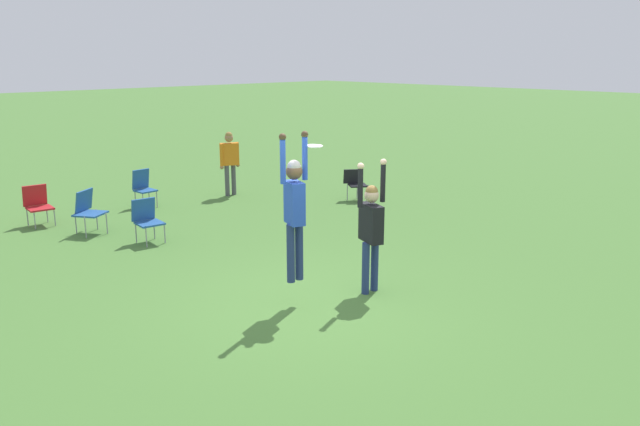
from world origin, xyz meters
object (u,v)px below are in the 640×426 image
frisbee (314,146)px  camping_chair_4 (355,182)px  camping_chair_0 (38,203)px  camping_chair_2 (88,208)px  camping_chair_1 (143,185)px  person_jumping (294,203)px  person_spectator_near (230,157)px  person_defending (371,224)px  camping_chair_3 (147,217)px

frisbee → camping_chair_4: bearing=37.3°
camping_chair_0 → camping_chair_2: bearing=116.9°
camping_chair_1 → camping_chair_4: size_ratio=1.17×
person_jumping → camping_chair_4: person_jumping is taller
camping_chair_4 → person_spectator_near: (-1.97, 2.70, 0.55)m
person_defending → person_spectator_near: size_ratio=1.24×
camping_chair_1 → camping_chair_3: 3.11m
camping_chair_4 → camping_chair_3: bearing=31.0°
camping_chair_0 → camping_chair_3: 3.03m
person_jumping → camping_chair_1: size_ratio=2.38×
frisbee → person_jumping: bearing=174.9°
frisbee → camping_chair_0: size_ratio=0.29×
camping_chair_3 → camping_chair_4: 5.75m
camping_chair_2 → camping_chair_3: bearing=78.5°
person_jumping → camping_chair_4: (5.78, 4.10, -1.09)m
camping_chair_0 → camping_chair_2: 1.47m
person_defending → camping_chair_3: (-1.14, 4.91, -0.61)m
camping_chair_0 → camping_chair_1: bearing=-175.6°
person_defending → camping_chair_1: size_ratio=2.26×
camping_chair_0 → camping_chair_1: (2.51, -0.08, 0.04)m
frisbee → camping_chair_2: 6.31m
camping_chair_3 → person_spectator_near: 4.46m
person_defending → camping_chair_2: person_defending is taller
person_jumping → camping_chair_0: size_ratio=2.50×
person_jumping → camping_chair_3: bearing=19.9°
person_defending → camping_chair_3: person_defending is taller
camping_chair_1 → camping_chair_3: bearing=59.3°
frisbee → camping_chair_0: frisbee is taller
person_defending → camping_chair_0: person_defending is taller
camping_chair_3 → person_spectator_near: person_spectator_near is taller
camping_chair_3 → person_spectator_near: size_ratio=0.52×
camping_chair_3 → camping_chair_4: (5.73, -0.37, -0.03)m
person_jumping → camping_chair_2: 6.05m
frisbee → camping_chair_0: 7.70m
frisbee → person_spectator_near: (3.45, 6.84, -1.34)m
camping_chair_3 → person_jumping: bearing=95.8°
person_jumping → camping_chair_0: (-1.01, 7.31, -1.06)m
person_defending → camping_chair_4: size_ratio=2.65×
camping_chair_3 → camping_chair_1: bearing=-111.2°
person_defending → frisbee: size_ratio=8.19×
camping_chair_3 → person_spectator_near: (3.76, 2.34, 0.52)m
person_defending → camping_chair_3: size_ratio=2.39×
camping_chair_1 → camping_chair_2: 2.37m
camping_chair_1 → frisbee: bearing=78.1°
camping_chair_1 → person_spectator_near: (2.32, -0.42, 0.48)m
person_jumping → camping_chair_0: person_jumping is taller
camping_chair_0 → camping_chair_4: (6.80, -3.21, -0.03)m
person_jumping → camping_chair_1: bearing=8.9°
person_defending → camping_chair_4: bearing=155.2°
person_defending → camping_chair_4: person_defending is taller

